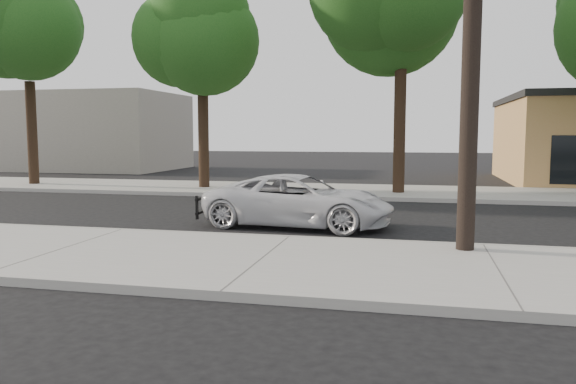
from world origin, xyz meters
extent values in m
plane|color=black|center=(0.00, 0.00, 0.00)|extent=(120.00, 120.00, 0.00)
cube|color=gray|center=(0.00, -4.30, 0.07)|extent=(90.00, 4.40, 0.15)
cube|color=gray|center=(0.00, 8.50, 0.07)|extent=(90.00, 5.00, 0.15)
cube|color=#9E9B93|center=(0.00, -2.10, 0.07)|extent=(90.00, 0.12, 0.16)
cube|color=gray|center=(-20.00, 20.00, 2.50)|extent=(14.00, 8.00, 5.00)
cylinder|color=black|center=(3.60, -2.70, 4.65)|extent=(0.34, 0.34, 9.00)
cylinder|color=black|center=(-14.00, 8.00, 2.40)|extent=(0.44, 0.44, 4.50)
sphere|color=#184915|center=(-14.00, 8.00, 6.15)|extent=(4.50, 4.50, 4.50)
sphere|color=#184915|center=(-13.40, 7.55, 7.35)|extent=(3.60, 3.60, 3.60)
cylinder|color=black|center=(-6.00, 8.20, 2.28)|extent=(0.44, 0.44, 4.25)
sphere|color=#184915|center=(-6.00, 8.20, 5.80)|extent=(4.20, 4.20, 4.20)
sphere|color=#184915|center=(-5.44, 7.78, 6.92)|extent=(3.36, 3.36, 3.36)
cylinder|color=black|center=(2.00, 7.80, 2.53)|extent=(0.44, 0.44, 4.75)
sphere|color=#184915|center=(2.00, 7.80, 6.50)|extent=(4.80, 4.80, 4.80)
imported|color=silver|center=(-0.24, 0.09, 0.66)|extent=(4.95, 2.62, 1.33)
camera|label=1|loc=(2.66, -13.80, 2.36)|focal=35.00mm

